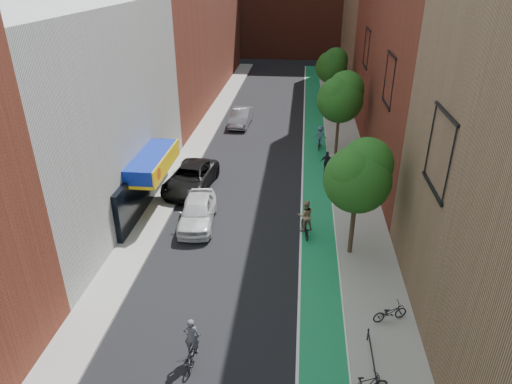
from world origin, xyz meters
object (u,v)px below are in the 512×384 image
(parked_car_black, at_px, (191,178))
(cyclist_lane_near, at_px, (305,221))
(parked_car_silver, at_px, (241,117))
(parked_car_white, at_px, (197,211))
(cyclist_lane_far, at_px, (320,138))
(cyclist_lead, at_px, (192,348))
(cyclist_lane_mid, at_px, (327,168))

(parked_car_black, distance_m, cyclist_lane_near, 9.41)
(parked_car_silver, bearing_deg, parked_car_black, -93.64)
(parked_car_white, height_order, cyclist_lane_far, cyclist_lane_far)
(parked_car_white, distance_m, cyclist_lane_far, 15.19)
(parked_car_silver, height_order, cyclist_lead, cyclist_lead)
(cyclist_lane_near, bearing_deg, parked_car_black, -46.28)
(cyclist_lane_mid, bearing_deg, parked_car_white, 50.63)
(parked_car_black, relative_size, parked_car_silver, 1.21)
(parked_car_black, distance_m, cyclist_lane_far, 12.40)
(parked_car_white, height_order, cyclist_lane_mid, cyclist_lane_mid)
(parked_car_white, xyz_separation_m, cyclist_lead, (2.04, -10.31, -0.18))
(parked_car_silver, bearing_deg, cyclist_lane_mid, -52.83)
(cyclist_lane_mid, bearing_deg, parked_car_silver, -48.63)
(parked_car_silver, distance_m, cyclist_lane_mid, 13.66)
(cyclist_lane_mid, bearing_deg, cyclist_lane_far, -79.43)
(parked_car_silver, relative_size, cyclist_lane_far, 2.49)
(parked_car_white, relative_size, cyclist_lane_near, 2.27)
(parked_car_black, distance_m, cyclist_lane_mid, 9.71)
(cyclist_lane_far, bearing_deg, parked_car_white, 67.74)
(parked_car_white, distance_m, parked_car_black, 4.89)
(cyclist_lane_near, distance_m, cyclist_lane_mid, 8.18)
(cyclist_lead, height_order, cyclist_lane_far, cyclist_lead)
(cyclist_lead, relative_size, cyclist_lane_near, 0.92)
(parked_car_white, height_order, cyclist_lane_near, cyclist_lane_near)
(parked_car_silver, bearing_deg, cyclist_lead, -83.34)
(cyclist_lane_mid, height_order, cyclist_lane_far, cyclist_lane_mid)
(parked_car_white, bearing_deg, cyclist_lead, -83.93)
(cyclist_lane_near, bearing_deg, parked_car_silver, -84.48)
(parked_car_black, bearing_deg, cyclist_lane_near, -28.43)
(parked_car_black, bearing_deg, parked_car_white, -66.64)
(parked_car_black, relative_size, cyclist_lane_mid, 2.98)
(parked_car_silver, distance_m, cyclist_lane_near, 20.29)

